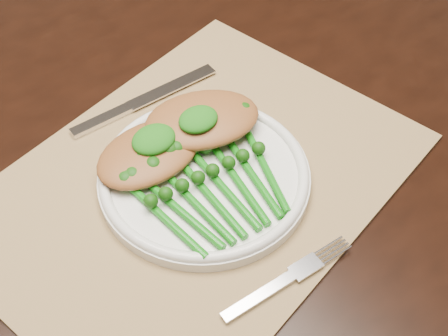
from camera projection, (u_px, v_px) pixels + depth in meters
dining_table at (171, 292)px, 1.05m from camera, size 1.63×0.96×0.75m
placemat at (195, 183)px, 0.72m from camera, size 0.56×0.46×0.00m
dinner_plate at (204, 176)px, 0.71m from camera, size 0.24×0.24×0.02m
knife at (131, 106)px, 0.79m from camera, size 0.21×0.03×0.01m
fork at (296, 273)px, 0.63m from camera, size 0.16×0.03×0.00m
chicken_fillet_left at (149, 153)px, 0.71m from camera, size 0.13×0.09×0.03m
chicken_fillet_right at (202, 119)px, 0.73m from camera, size 0.16×0.14×0.03m
pesto_dollop_left at (154, 139)px, 0.70m from camera, size 0.05×0.04×0.02m
pesto_dollop_right at (198, 119)px, 0.71m from camera, size 0.05×0.04×0.02m
broccolini_bundle at (216, 191)px, 0.68m from camera, size 0.17×0.19×0.04m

